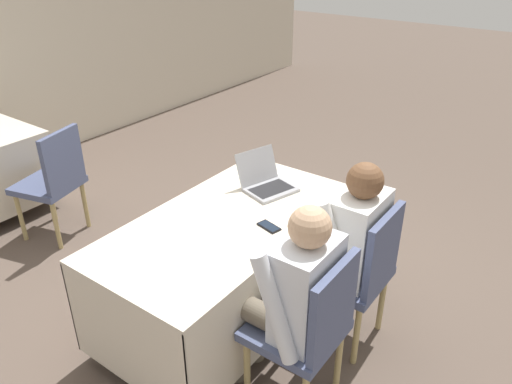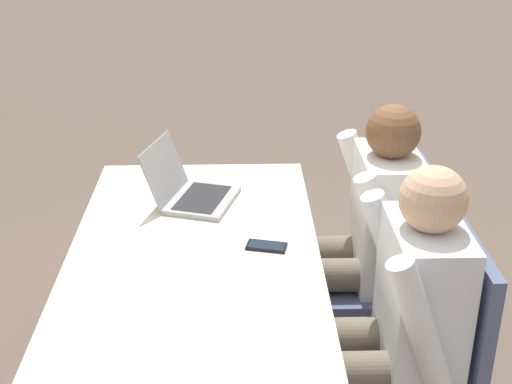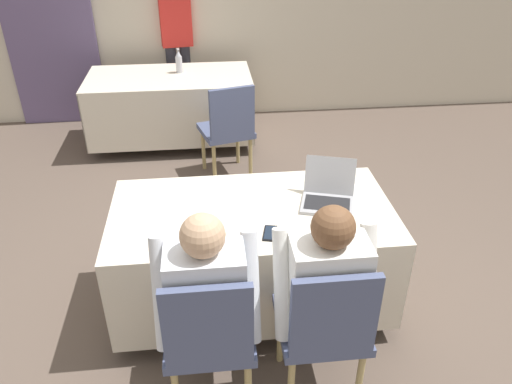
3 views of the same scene
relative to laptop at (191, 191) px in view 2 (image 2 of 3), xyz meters
The scene contains 8 objects.
conference_table_near 0.51m from the laptop, behind, with size 1.67×0.88×0.73m.
laptop is the anchor object (origin of this frame).
cell_phone 0.48m from the laptop, 143.53° to the right, with size 0.10×0.15×0.01m.
paper_beside_laptop 0.17m from the laptop, 15.59° to the left, with size 0.28×0.34×0.00m.
chair_near_left 1.11m from the laptop, 133.81° to the right, with size 0.44×0.44×0.92m.
chair_near_right 0.84m from the laptop, 102.83° to the right, with size 0.44×0.44×0.92m.
person_checkered_shirt 1.01m from the laptop, 137.94° to the right, with size 0.50×0.52×1.18m.
person_white_shirt 0.70m from the laptop, 104.74° to the right, with size 0.50×0.52×1.18m.
Camera 2 is at (-2.12, -0.16, 1.97)m, focal length 50.00 mm.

